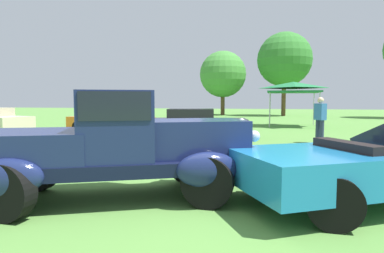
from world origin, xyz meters
The scene contains 9 objects.
ground_plane centered at (0.00, 0.00, 0.00)m, with size 120.00×120.00×0.00m, color #568C3D.
feature_pickup_truck centered at (-0.67, -0.41, 0.87)m, with size 4.64×3.22×1.70m.
neighbor_convertible centered at (3.28, 0.43, 0.58)m, with size 4.45×3.58×1.40m.
show_car_orange centered at (-5.75, 8.82, 0.60)m, with size 4.34×2.62×1.22m.
show_car_charcoal centered at (-1.51, 8.37, 0.60)m, with size 4.59×2.53×1.22m.
spectator_near_truck centered at (3.42, 7.55, 0.91)m, with size 0.42×0.47×1.69m.
canopy_tent_left_field centered at (2.91, 15.62, 2.42)m, with size 3.02×3.02×2.71m.
treeline_far_left centered at (-3.74, 30.78, 4.49)m, with size 5.10×5.10×7.05m.
treeline_mid_left centered at (2.77, 30.31, 5.84)m, with size 5.61×5.61×8.66m.
Camera 1 is at (1.78, -4.99, 1.55)m, focal length 30.26 mm.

